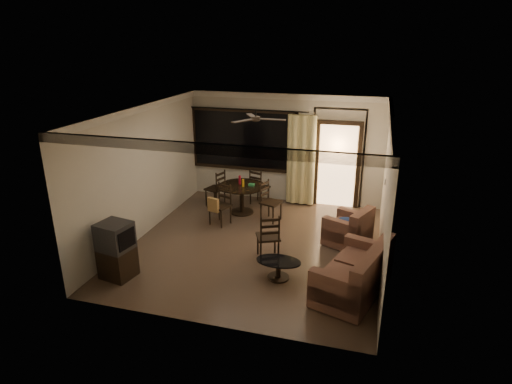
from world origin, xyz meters
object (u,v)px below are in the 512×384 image
(dining_chair_west, at_px, (216,195))
(dining_chair_north, at_px, (259,193))
(armchair, at_px, (350,230))
(dining_chair_east, at_px, (270,209))
(dining_chair_south, at_px, (220,212))
(tv_cabinet, at_px, (116,250))
(coffee_table, at_px, (278,266))
(dining_table, at_px, (242,191))
(sofa, at_px, (356,276))
(side_chair, at_px, (268,245))

(dining_chair_west, bearing_deg, dining_chair_north, 130.57)
(dining_chair_north, distance_m, armchair, 3.00)
(dining_chair_east, distance_m, dining_chair_south, 1.20)
(tv_cabinet, bearing_deg, coffee_table, 24.97)
(dining_chair_east, relative_size, dining_chair_south, 1.00)
(dining_table, height_order, coffee_table, dining_table)
(dining_chair_west, xyz_separation_m, dining_chair_east, (1.58, -0.54, 0.00))
(armchair, bearing_deg, tv_cabinet, -124.65)
(dining_table, distance_m, dining_chair_south, 0.90)
(sofa, height_order, armchair, sofa)
(dining_chair_north, bearing_deg, armchair, 163.03)
(dining_table, height_order, dining_chair_south, dining_chair_south)
(dining_chair_north, distance_m, tv_cabinet, 4.44)
(coffee_table, xyz_separation_m, side_chair, (-0.36, 0.67, 0.05))
(dining_table, xyz_separation_m, armchair, (2.68, -1.07, -0.23))
(dining_chair_south, xyz_separation_m, tv_cabinet, (-0.96, -2.68, 0.22))
(dining_chair_east, xyz_separation_m, dining_chair_south, (-1.07, -0.54, 0.02))
(dining_chair_north, xyz_separation_m, tv_cabinet, (-1.49, -4.17, 0.25))
(dining_chair_west, bearing_deg, dining_table, 90.09)
(dining_chair_south, bearing_deg, dining_chair_north, 89.33)
(dining_chair_east, relative_size, sofa, 0.52)
(dining_table, xyz_separation_m, dining_chair_east, (0.79, -0.27, -0.28))
(dining_chair_west, height_order, sofa, dining_chair_west)
(dining_chair_south, height_order, tv_cabinet, tv_cabinet)
(coffee_table, bearing_deg, armchair, 56.33)
(dining_chair_west, bearing_deg, coffee_table, 56.69)
(dining_chair_north, bearing_deg, side_chair, 127.66)
(dining_table, distance_m, coffee_table, 3.19)
(sofa, bearing_deg, dining_chair_south, 164.52)
(dining_chair_east, relative_size, tv_cabinet, 0.90)
(tv_cabinet, distance_m, side_chair, 2.82)
(dining_chair_east, height_order, dining_chair_north, same)
(dining_chair_south, height_order, coffee_table, dining_chair_south)
(dining_chair_east, bearing_deg, dining_chair_west, 90.00)
(coffee_table, height_order, side_chair, side_chair)
(dining_chair_south, relative_size, coffee_table, 1.17)
(tv_cabinet, height_order, armchair, tv_cabinet)
(tv_cabinet, bearing_deg, dining_chair_north, 80.72)
(dining_chair_west, distance_m, dining_chair_east, 1.67)
(side_chair, bearing_deg, sofa, 130.14)
(tv_cabinet, relative_size, coffee_table, 1.30)
(dining_chair_north, relative_size, coffee_table, 1.17)
(dining_chair_north, relative_size, sofa, 0.52)
(dining_chair_north, relative_size, side_chair, 0.99)
(dining_table, height_order, dining_chair_north, dining_chair_north)
(tv_cabinet, height_order, sofa, tv_cabinet)
(dining_chair_north, bearing_deg, sofa, 145.49)
(dining_table, distance_m, dining_chair_east, 0.88)
(sofa, height_order, coffee_table, sofa)
(dining_table, height_order, armchair, dining_table)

